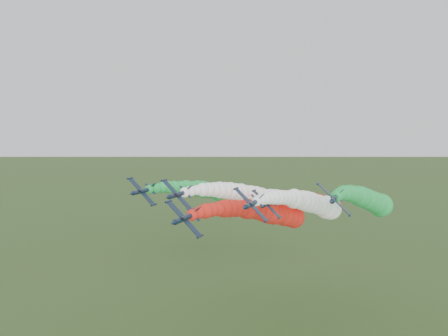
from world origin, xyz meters
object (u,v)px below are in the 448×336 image
(jet_lead, at_px, (269,213))
(jet_trail, at_px, (316,203))
(jet_outer_left, at_px, (227,195))
(jet_outer_right, at_px, (368,200))
(jet_inner_left, at_px, (258,197))
(jet_inner_right, at_px, (313,204))

(jet_lead, bearing_deg, jet_trail, 73.18)
(jet_trail, bearing_deg, jet_lead, -106.82)
(jet_outer_left, bearing_deg, jet_lead, -45.11)
(jet_lead, xyz_separation_m, jet_outer_right, (25.44, 19.58, 2.10))
(jet_inner_left, bearing_deg, jet_trail, 45.63)
(jet_inner_right, relative_size, jet_trail, 1.00)
(jet_inner_left, bearing_deg, jet_outer_right, 11.72)
(jet_inner_right, height_order, jet_outer_right, jet_outer_right)
(jet_inner_left, height_order, jet_trail, jet_inner_left)
(jet_inner_left, relative_size, jet_outer_left, 1.00)
(jet_lead, relative_size, jet_trail, 1.00)
(jet_inner_right, distance_m, jet_outer_left, 30.82)
(jet_inner_left, xyz_separation_m, jet_outer_right, (32.20, 6.68, -0.07))
(jet_lead, height_order, jet_inner_right, jet_inner_right)
(jet_outer_right, bearing_deg, jet_outer_left, 179.98)
(jet_lead, xyz_separation_m, jet_trail, (8.67, 28.68, -1.29))
(jet_lead, bearing_deg, jet_outer_right, 37.58)
(jet_inner_right, height_order, jet_trail, jet_inner_right)
(jet_trail, bearing_deg, jet_outer_right, -28.47)
(jet_lead, relative_size, jet_inner_left, 0.99)
(jet_inner_left, height_order, jet_outer_right, jet_inner_left)
(jet_lead, xyz_separation_m, jet_inner_right, (10.21, 11.53, 1.36))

